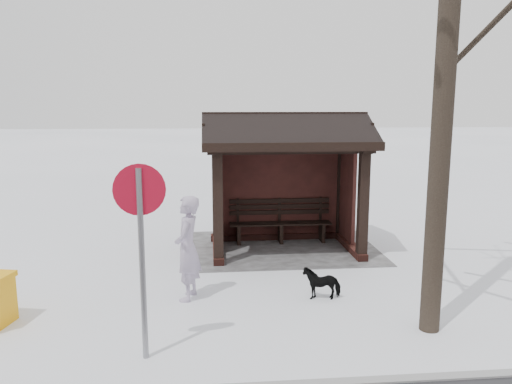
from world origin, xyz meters
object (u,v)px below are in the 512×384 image
pedestrian (187,248)px  road_sign (141,222)px  dog (322,282)px  bus_shelter (284,154)px

pedestrian → road_sign: 2.22m
pedestrian → dog: bearing=98.5°
dog → road_sign: road_sign is taller
dog → road_sign: (2.73, 1.80, 1.54)m
bus_shelter → dog: bearing=94.0°
pedestrian → dog: pedestrian is taller
bus_shelter → pedestrian: bearing=54.1°
bus_shelter → road_sign: (2.52, 4.79, -0.36)m
pedestrian → bus_shelter: bearing=156.7°
road_sign → pedestrian: bearing=-108.9°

